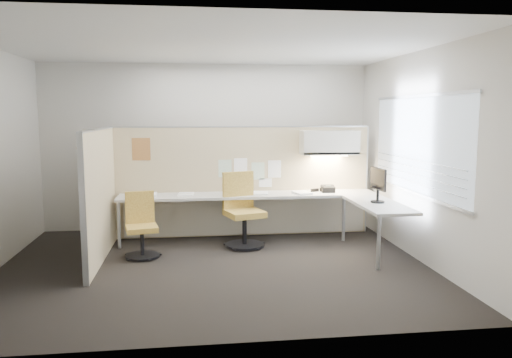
{
  "coord_description": "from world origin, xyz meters",
  "views": [
    {
      "loc": [
        -0.27,
        -6.33,
        1.97
      ],
      "look_at": [
        0.65,
        0.8,
        1.02
      ],
      "focal_mm": 35.0,
      "sensor_mm": 36.0,
      "label": 1
    }
  ],
  "objects": [
    {
      "name": "chair_right",
      "position": [
        0.46,
        0.93,
        0.51
      ],
      "size": [
        0.64,
        0.65,
        1.09
      ],
      "rotation": [
        0.0,
        0.0,
        0.3
      ],
      "color": "black",
      "rests_on": "floor"
    },
    {
      "name": "partition_left",
      "position": [
        -1.5,
        0.5,
        0.88
      ],
      "size": [
        0.06,
        2.2,
        1.75
      ],
      "primitive_type": "cube",
      "color": "tan",
      "rests_on": "floor"
    },
    {
      "name": "coat_hook",
      "position": [
        -1.58,
        -0.11,
        1.41
      ],
      "size": [
        0.18,
        0.46,
        1.38
      ],
      "color": "silver",
      "rests_on": "partition_left"
    },
    {
      "name": "wall_right",
      "position": [
        2.75,
        0.0,
        1.4
      ],
      "size": [
        0.02,
        4.5,
        2.8
      ],
      "primitive_type": "cube",
      "color": "beige",
      "rests_on": "ground"
    },
    {
      "name": "stapler",
      "position": [
        1.67,
        1.36,
        0.76
      ],
      "size": [
        0.14,
        0.09,
        0.05
      ],
      "primitive_type": "cube",
      "rotation": [
        0.0,
        0.0,
        0.4
      ],
      "color": "black",
      "rests_on": "desk"
    },
    {
      "name": "ceiling",
      "position": [
        0.0,
        0.0,
        2.8
      ],
      "size": [
        5.5,
        4.5,
        0.01
      ],
      "primitive_type": "cube",
      "color": "white",
      "rests_on": "wall_back"
    },
    {
      "name": "paper_stack_0",
      "position": [
        -0.93,
        1.28,
        0.75
      ],
      "size": [
        0.24,
        0.31,
        0.03
      ],
      "primitive_type": "cube",
      "rotation": [
        0.0,
        0.0,
        0.02
      ],
      "color": "white",
      "rests_on": "desk"
    },
    {
      "name": "window_pane",
      "position": [
        2.73,
        0.0,
        1.55
      ],
      "size": [
        0.01,
        2.8,
        1.3
      ],
      "primitive_type": "cube",
      "color": "#A3B2BD",
      "rests_on": "wall_right"
    },
    {
      "name": "wall_front",
      "position": [
        0.0,
        -2.25,
        1.4
      ],
      "size": [
        5.5,
        0.02,
        2.8
      ],
      "primitive_type": "cube",
      "color": "beige",
      "rests_on": "ground"
    },
    {
      "name": "wall_back",
      "position": [
        0.0,
        2.25,
        1.4
      ],
      "size": [
        5.5,
        0.02,
        2.8
      ],
      "primitive_type": "cube",
      "color": "beige",
      "rests_on": "ground"
    },
    {
      "name": "floor",
      "position": [
        0.0,
        0.0,
        -0.01
      ],
      "size": [
        5.5,
        4.5,
        0.01
      ],
      "primitive_type": "cube",
      "color": "black",
      "rests_on": "ground"
    },
    {
      "name": "chair_left",
      "position": [
        -0.98,
        0.55,
        0.41
      ],
      "size": [
        0.48,
        0.5,
        0.88
      ],
      "rotation": [
        0.0,
        0.0,
        0.19
      ],
      "color": "black",
      "rests_on": "floor"
    },
    {
      "name": "task_light_strip",
      "position": [
        1.9,
        1.39,
        1.3
      ],
      "size": [
        0.6,
        0.06,
        0.02
      ],
      "primitive_type": "cube",
      "color": "#FFEABF",
      "rests_on": "overhead_bin"
    },
    {
      "name": "monitor",
      "position": [
        2.3,
        0.28,
        1.01
      ],
      "size": [
        0.19,
        0.46,
        0.49
      ],
      "rotation": [
        0.0,
        0.0,
        1.64
      ],
      "color": "black",
      "rests_on": "desk"
    },
    {
      "name": "poster",
      "position": [
        -1.05,
        1.57,
        1.42
      ],
      "size": [
        0.28,
        0.0,
        0.35
      ],
      "primitive_type": "cube",
      "color": "orange",
      "rests_on": "partition_back"
    },
    {
      "name": "pinned_papers",
      "position": [
        0.63,
        1.57,
        1.03
      ],
      "size": [
        1.01,
        0.0,
        0.47
      ],
      "color": "#8CBF8C",
      "rests_on": "partition_back"
    },
    {
      "name": "desk",
      "position": [
        0.93,
        1.13,
        0.6
      ],
      "size": [
        4.0,
        2.07,
        0.73
      ],
      "color": "beige",
      "rests_on": "floor"
    },
    {
      "name": "paper_stack_3",
      "position": [
        0.78,
        1.29,
        0.74
      ],
      "size": [
        0.27,
        0.33,
        0.02
      ],
      "primitive_type": "cube",
      "rotation": [
        0.0,
        0.0,
        -0.14
      ],
      "color": "white",
      "rests_on": "desk"
    },
    {
      "name": "partition_back",
      "position": [
        0.55,
        1.6,
        0.88
      ],
      "size": [
        4.1,
        0.06,
        1.75
      ],
      "primitive_type": "cube",
      "color": "tan",
      "rests_on": "floor"
    },
    {
      "name": "paper_stack_1",
      "position": [
        -0.37,
        1.31,
        0.74
      ],
      "size": [
        0.25,
        0.32,
        0.02
      ],
      "primitive_type": "cube",
      "rotation": [
        0.0,
        0.0,
        -0.07
      ],
      "color": "white",
      "rests_on": "desk"
    },
    {
      "name": "overhead_bin",
      "position": [
        1.9,
        1.39,
        1.51
      ],
      "size": [
        0.9,
        0.36,
        0.38
      ],
      "primitive_type": "cube",
      "color": "beige",
      "rests_on": "partition_back"
    },
    {
      "name": "paper_stack_4",
      "position": [
        1.42,
        1.18,
        0.74
      ],
      "size": [
        0.3,
        0.35,
        0.03
      ],
      "primitive_type": "cube",
      "rotation": [
        0.0,
        0.0,
        0.26
      ],
      "color": "white",
      "rests_on": "desk"
    },
    {
      "name": "phone",
      "position": [
        1.86,
        1.28,
        0.78
      ],
      "size": [
        0.22,
        0.21,
        0.12
      ],
      "rotation": [
        0.0,
        0.0,
        -0.07
      ],
      "color": "black",
      "rests_on": "desk"
    },
    {
      "name": "paper_stack_2",
      "position": [
        0.41,
        1.26,
        0.75
      ],
      "size": [
        0.26,
        0.32,
        0.04
      ],
      "primitive_type": "cube",
      "rotation": [
        0.0,
        0.0,
        0.09
      ],
      "color": "white",
      "rests_on": "desk"
    },
    {
      "name": "tape_dispenser",
      "position": [
        1.81,
        1.37,
        0.76
      ],
      "size": [
        0.11,
        0.09,
        0.06
      ],
      "primitive_type": "cube",
      "rotation": [
        0.0,
        0.0,
        0.33
      ],
      "color": "black",
      "rests_on": "desk"
    }
  ]
}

